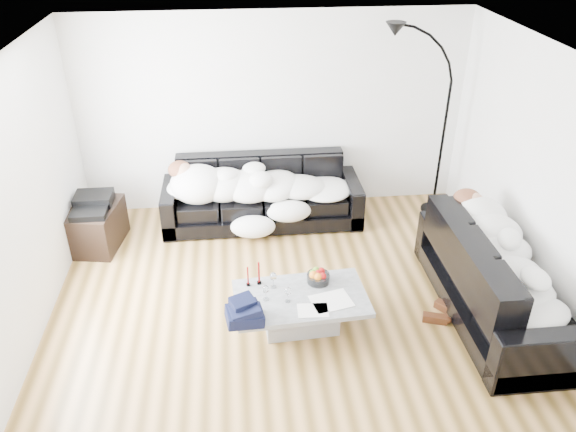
{
  "coord_description": "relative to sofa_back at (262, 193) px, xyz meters",
  "views": [
    {
      "loc": [
        -0.51,
        -4.67,
        3.82
      ],
      "look_at": [
        0.0,
        0.3,
        0.9
      ],
      "focal_mm": 35.0,
      "sensor_mm": 36.0,
      "label": 1
    }
  ],
  "objects": [
    {
      "name": "sleeper_right",
      "position": [
        2.25,
        -2.09,
        0.24
      ],
      "size": [
        0.81,
        1.92,
        0.47
      ],
      "primitive_type": null,
      "rotation": [
        0.0,
        0.0,
        1.57
      ],
      "color": "white",
      "rests_on": "sofa_right"
    },
    {
      "name": "floor_lamp",
      "position": [
        2.34,
        0.05,
        0.69
      ],
      "size": [
        0.85,
        0.46,
        2.21
      ],
      "primitive_type": null,
      "rotation": [
        0.0,
        0.0,
        0.18
      ],
      "color": "black",
      "rests_on": "ground"
    },
    {
      "name": "wine_glass_c",
      "position": [
        0.12,
        -2.19,
        0.04
      ],
      "size": [
        0.07,
        0.07,
        0.16
      ],
      "primitive_type": "cylinder",
      "rotation": [
        0.0,
        0.0,
        0.02
      ],
      "color": "white",
      "rests_on": "coffee_table"
    },
    {
      "name": "coffee_table",
      "position": [
        0.25,
        -2.12,
        -0.23
      ],
      "size": [
        1.34,
        0.83,
        0.38
      ],
      "primitive_type": "cube",
      "rotation": [
        0.0,
        0.0,
        0.06
      ],
      "color": "#939699",
      "rests_on": "ground"
    },
    {
      "name": "stereo",
      "position": [
        -2.05,
        -0.38,
        0.17
      ],
      "size": [
        0.44,
        0.34,
        0.13
      ],
      "primitive_type": "cube",
      "rotation": [
        0.0,
        0.0,
        -0.0
      ],
      "color": "black",
      "rests_on": "av_cabinet"
    },
    {
      "name": "av_cabinet",
      "position": [
        -2.05,
        -0.38,
        -0.15
      ],
      "size": [
        0.64,
        0.84,
        0.52
      ],
      "primitive_type": "cube",
      "rotation": [
        0.0,
        0.0,
        -0.17
      ],
      "color": "black",
      "rests_on": "ground"
    },
    {
      "name": "ceiling",
      "position": [
        0.19,
        -1.75,
        2.18
      ],
      "size": [
        5.0,
        5.0,
        0.0
      ],
      "primitive_type": "plane",
      "color": "white",
      "rests_on": "ground"
    },
    {
      "name": "candle_right",
      "position": [
        -0.14,
        -1.88,
        0.09
      ],
      "size": [
        0.06,
        0.06,
        0.26
      ],
      "primitive_type": "cylinder",
      "rotation": [
        0.0,
        0.0,
        -0.3
      ],
      "color": "maroon",
      "rests_on": "coffee_table"
    },
    {
      "name": "fruit_bowl",
      "position": [
        0.45,
        -1.9,
        0.03
      ],
      "size": [
        0.27,
        0.27,
        0.14
      ],
      "primitive_type": "cylinder",
      "rotation": [
        0.0,
        0.0,
        -0.18
      ],
      "color": "white",
      "rests_on": "coffee_table"
    },
    {
      "name": "wine_glass_b",
      "position": [
        -0.09,
        -2.14,
        0.04
      ],
      "size": [
        0.09,
        0.09,
        0.16
      ],
      "primitive_type": "cylinder",
      "rotation": [
        0.0,
        0.0,
        -0.34
      ],
      "color": "white",
      "rests_on": "coffee_table"
    },
    {
      "name": "sleeper_back",
      "position": [
        0.0,
        -0.05,
        0.22
      ],
      "size": [
        2.15,
        0.74,
        0.43
      ],
      "primitive_type": null,
      "color": "white",
      "rests_on": "sofa_back"
    },
    {
      "name": "wall_right",
      "position": [
        2.69,
        -1.75,
        0.88
      ],
      "size": [
        0.02,
        4.5,
        2.6
      ],
      "primitive_type": "cube",
      "color": "silver",
      "rests_on": "ground"
    },
    {
      "name": "shoes",
      "position": [
        1.7,
        -2.13,
        -0.37
      ],
      "size": [
        0.5,
        0.46,
        0.09
      ],
      "primitive_type": null,
      "rotation": [
        0.0,
        0.0,
        -0.52
      ],
      "color": "#472311",
      "rests_on": "ground"
    },
    {
      "name": "wine_glass_a",
      "position": [
        -0.01,
        -1.95,
        0.05
      ],
      "size": [
        0.07,
        0.07,
        0.17
      ],
      "primitive_type": "cylinder",
      "rotation": [
        0.0,
        0.0,
        0.03
      ],
      "color": "white",
      "rests_on": "coffee_table"
    },
    {
      "name": "wall_back",
      "position": [
        0.19,
        0.5,
        0.88
      ],
      "size": [
        5.0,
        0.02,
        2.6
      ],
      "primitive_type": "cube",
      "color": "silver",
      "rests_on": "ground"
    },
    {
      "name": "candle_left",
      "position": [
        -0.26,
        -1.9,
        0.07
      ],
      "size": [
        0.04,
        0.04,
        0.22
      ],
      "primitive_type": "cylinder",
      "rotation": [
        0.0,
        0.0,
        -0.12
      ],
      "color": "maroon",
      "rests_on": "coffee_table"
    },
    {
      "name": "newspaper_a",
      "position": [
        0.53,
        -2.23,
        -0.03
      ],
      "size": [
        0.44,
        0.37,
        0.01
      ],
      "primitive_type": "cube",
      "rotation": [
        0.0,
        0.0,
        0.23
      ],
      "color": "silver",
      "rests_on": "coffee_table"
    },
    {
      "name": "sofa_right",
      "position": [
        2.25,
        -2.09,
        0.04
      ],
      "size": [
        0.96,
        2.24,
        0.91
      ],
      "primitive_type": "cube",
      "rotation": [
        0.0,
        0.0,
        1.57
      ],
      "color": "black",
      "rests_on": "ground"
    },
    {
      "name": "teal_cushion",
      "position": [
        2.19,
        -1.4,
        0.3
      ],
      "size": [
        0.42,
        0.38,
        0.2
      ],
      "primitive_type": "ellipsoid",
      "rotation": [
        0.0,
        0.0,
        0.24
      ],
      "color": "#0C5A3A",
      "rests_on": "sofa_right"
    },
    {
      "name": "sofa_back",
      "position": [
        0.0,
        0.0,
        0.0
      ],
      "size": [
        2.54,
        0.88,
        0.83
      ],
      "primitive_type": "cube",
      "color": "black",
      "rests_on": "ground"
    },
    {
      "name": "ground",
      "position": [
        0.19,
        -1.75,
        -0.42
      ],
      "size": [
        5.0,
        5.0,
        0.0
      ],
      "primitive_type": "plane",
      "color": "brown",
      "rests_on": "ground"
    },
    {
      "name": "wall_left",
      "position": [
        -2.31,
        -1.75,
        0.88
      ],
      "size": [
        0.02,
        4.5,
        2.6
      ],
      "primitive_type": "cube",
      "color": "silver",
      "rests_on": "ground"
    },
    {
      "name": "navy_jacket",
      "position": [
        -0.31,
        -2.4,
        0.13
      ],
      "size": [
        0.45,
        0.42,
        0.18
      ],
      "primitive_type": null,
      "rotation": [
        0.0,
        0.0,
        0.45
      ],
      "color": "black",
      "rests_on": "coffee_table"
    },
    {
      "name": "newspaper_b",
      "position": [
        0.34,
        -2.35,
        -0.03
      ],
      "size": [
        0.3,
        0.22,
        0.01
      ],
      "primitive_type": "cube",
      "rotation": [
        0.0,
        0.0,
        -0.04
      ],
      "color": "silver",
      "rests_on": "coffee_table"
    }
  ]
}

